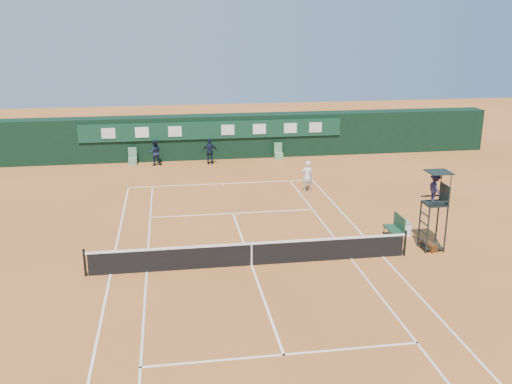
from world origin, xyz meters
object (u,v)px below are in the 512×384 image
Objects in this scene: umpire_chair at (435,194)px; tennis_net at (252,253)px; player at (307,176)px; player_bench at (396,226)px; cooler at (403,228)px.

tennis_net is at bearing -176.44° from umpire_chair.
umpire_chair is 9.75m from player.
player_bench is (6.77, 1.86, 0.09)m from tennis_net.
tennis_net is 10.75× the size of player_bench.
umpire_chair is 1.91× the size of player.
umpire_chair is 2.80m from cooler.
umpire_chair is at bearing -73.63° from cooler.
tennis_net is 10.62m from player.
umpire_chair is at bearing 3.56° from tennis_net.
player_bench is (-1.01, 1.38, -1.86)m from umpire_chair.
cooler is at bearing 102.86° from player.
player is (-3.18, 9.08, -1.56)m from umpire_chair.
tennis_net and player_bench have the same top height.
tennis_net is 3.77× the size of umpire_chair.
player reaches higher than cooler.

